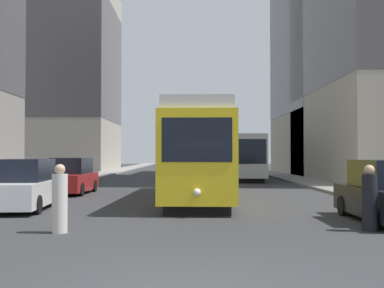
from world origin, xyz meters
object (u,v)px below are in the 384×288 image
at_px(pedestrian_crossing_near, 370,200).
at_px(transit_bus, 241,155).
at_px(parked_car_left_mid, 24,186).
at_px(parked_car_left_near, 72,177).
at_px(streetcar, 200,152).
at_px(pedestrian_crossing_far, 60,201).

bearing_deg(pedestrian_crossing_near, transit_bus, 8.55).
height_order(transit_bus, parked_car_left_mid, transit_bus).
bearing_deg(parked_car_left_near, streetcar, -22.00).
distance_m(parked_car_left_mid, pedestrian_crossing_far, 5.92).
bearing_deg(transit_bus, streetcar, -101.47).
bearing_deg(pedestrian_crossing_far, transit_bus, -1.31).
height_order(transit_bus, pedestrian_crossing_far, transit_bus).
bearing_deg(transit_bus, pedestrian_crossing_far, -105.01).
distance_m(streetcar, pedestrian_crossing_near, 10.14).
xyz_separation_m(transit_bus, parked_car_left_mid, (-10.18, -21.40, -1.10)).
distance_m(streetcar, parked_car_left_mid, 7.77).
relative_size(parked_car_left_mid, pedestrian_crossing_far, 2.84).
relative_size(streetcar, pedestrian_crossing_near, 7.81).
relative_size(streetcar, transit_bus, 1.09).
distance_m(parked_car_left_near, parked_car_left_mid, 6.94).
xyz_separation_m(streetcar, pedestrian_crossing_far, (-3.77, -9.39, -1.29)).
bearing_deg(streetcar, pedestrian_crossing_far, -109.63).
bearing_deg(transit_bus, parked_car_left_near, -124.47).
distance_m(streetcar, pedestrian_crossing_far, 10.20).
height_order(parked_car_left_near, parked_car_left_mid, same).
relative_size(transit_bus, parked_car_left_near, 2.73).
xyz_separation_m(streetcar, parked_car_left_mid, (-6.46, -4.12, -1.26)).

